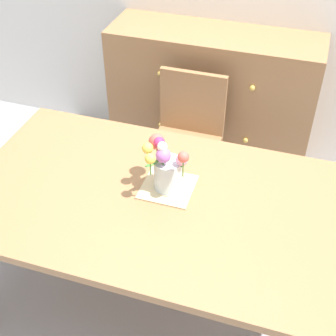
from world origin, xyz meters
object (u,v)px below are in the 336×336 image
(chair_far, at_px, (187,134))
(dresser, at_px, (211,100))
(dining_table, at_px, (163,211))
(flower_vase, at_px, (166,165))

(chair_far, xyz_separation_m, dresser, (0.04, 0.47, -0.02))
(chair_far, bearing_deg, dining_table, 98.25)
(dining_table, distance_m, chair_far, 0.89)
(dresser, xyz_separation_m, flower_vase, (0.07, -1.25, 0.40))
(dining_table, xyz_separation_m, dresser, (-0.08, 1.33, -0.18))
(flower_vase, bearing_deg, dining_table, -82.53)
(chair_far, xyz_separation_m, flower_vase, (0.11, -0.78, 0.38))
(flower_vase, bearing_deg, dresser, 93.23)
(dining_table, distance_m, flower_vase, 0.23)
(dresser, bearing_deg, chair_far, -95.37)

